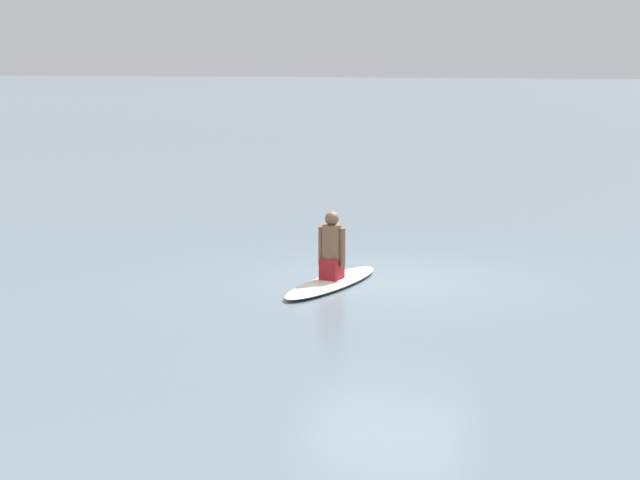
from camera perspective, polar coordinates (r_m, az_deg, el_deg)
name	(u,v)px	position (r m, az deg, el deg)	size (l,w,h in m)	color
ground_plane	(386,282)	(16.61, 3.38, -2.16)	(400.00, 400.00, 0.00)	slate
surfboard	(332,282)	(16.31, 0.60, -2.16)	(2.72, 0.62, 0.10)	silver
person_paddler	(332,248)	(16.22, 0.61, -0.43)	(0.35, 0.43, 0.99)	#A51E23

